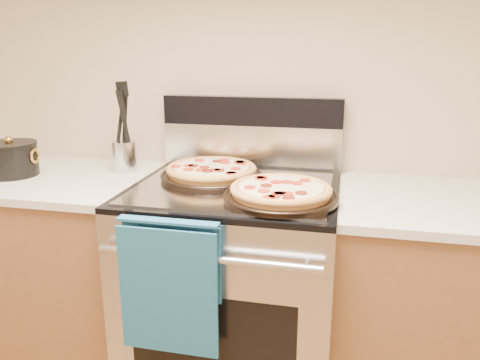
% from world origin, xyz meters
% --- Properties ---
extents(wall_back, '(4.00, 0.00, 4.00)m').
position_xyz_m(wall_back, '(0.00, 2.00, 1.35)').
color(wall_back, '#C0AE8A').
rests_on(wall_back, ground).
extents(range_body, '(0.76, 0.68, 0.90)m').
position_xyz_m(range_body, '(0.00, 1.65, 0.45)').
color(range_body, '#B7B7BC').
rests_on(range_body, ground).
extents(oven_window, '(0.56, 0.01, 0.40)m').
position_xyz_m(oven_window, '(0.00, 1.31, 0.45)').
color(oven_window, black).
rests_on(oven_window, range_body).
extents(cooktop, '(0.76, 0.68, 0.02)m').
position_xyz_m(cooktop, '(0.00, 1.65, 0.91)').
color(cooktop, black).
rests_on(cooktop, range_body).
extents(backsplash_lower, '(0.76, 0.06, 0.18)m').
position_xyz_m(backsplash_lower, '(0.00, 1.96, 1.01)').
color(backsplash_lower, silver).
rests_on(backsplash_lower, cooktop).
extents(backsplash_upper, '(0.76, 0.06, 0.12)m').
position_xyz_m(backsplash_upper, '(0.00, 1.96, 1.16)').
color(backsplash_upper, black).
rests_on(backsplash_upper, backsplash_lower).
extents(oven_handle, '(0.70, 0.03, 0.03)m').
position_xyz_m(oven_handle, '(0.00, 1.27, 0.80)').
color(oven_handle, silver).
rests_on(oven_handle, range_body).
extents(dish_towel, '(0.32, 0.05, 0.42)m').
position_xyz_m(dish_towel, '(-0.12, 1.27, 0.70)').
color(dish_towel, '#185379').
rests_on(dish_towel, oven_handle).
extents(foil_sheet, '(0.70, 0.55, 0.01)m').
position_xyz_m(foil_sheet, '(0.00, 1.62, 0.92)').
color(foil_sheet, gray).
rests_on(foil_sheet, cooktop).
extents(cabinet_left, '(1.00, 0.62, 0.88)m').
position_xyz_m(cabinet_left, '(-0.88, 1.68, 0.44)').
color(cabinet_left, brown).
rests_on(cabinet_left, ground).
extents(countertop_left, '(1.02, 0.64, 0.03)m').
position_xyz_m(countertop_left, '(-0.88, 1.68, 0.90)').
color(countertop_left, beige).
rests_on(countertop_left, cabinet_left).
extents(cabinet_right, '(1.00, 0.62, 0.88)m').
position_xyz_m(cabinet_right, '(0.88, 1.68, 0.44)').
color(cabinet_right, brown).
rests_on(cabinet_right, ground).
extents(pepperoni_pizza_back, '(0.39, 0.39, 0.05)m').
position_xyz_m(pepperoni_pizza_back, '(-0.11, 1.72, 0.95)').
color(pepperoni_pizza_back, '#A57032').
rests_on(pepperoni_pizza_back, foil_sheet).
extents(pepperoni_pizza_front, '(0.48, 0.48, 0.05)m').
position_xyz_m(pepperoni_pizza_front, '(0.19, 1.51, 0.95)').
color(pepperoni_pizza_front, '#A57032').
rests_on(pepperoni_pizza_front, foil_sheet).
extents(utensil_crock, '(0.12, 0.12, 0.13)m').
position_xyz_m(utensil_crock, '(-0.52, 1.81, 0.97)').
color(utensil_crock, silver).
rests_on(utensil_crock, countertop_left).
extents(saucepan, '(0.22, 0.22, 0.13)m').
position_xyz_m(saucepan, '(-0.94, 1.64, 0.97)').
color(saucepan, black).
rests_on(saucepan, countertop_left).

